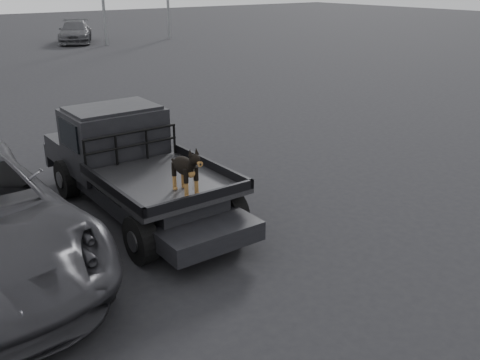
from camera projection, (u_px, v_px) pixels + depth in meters
ground at (230, 252)px, 8.47m from camera, size 120.00×120.00×0.00m
flatbed_ute at (140, 188)px, 9.75m from camera, size 2.00×5.40×0.92m
ute_cab at (114, 129)px, 10.14m from camera, size 1.72×1.30×0.88m
headache_rack at (132, 147)px, 9.64m from camera, size 1.80×0.08×0.55m
dog at (185, 170)px, 8.24m from camera, size 0.32×0.60×0.74m
distant_car_b at (75, 32)px, 34.34m from camera, size 3.62×5.05×1.36m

